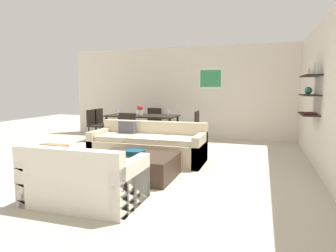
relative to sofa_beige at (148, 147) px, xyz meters
The scene contains 18 objects.
ground_plane 0.47m from the sofa_beige, 65.12° to the right, with size 18.00×18.00×0.00m, color #BCB29E.
back_wall_unit 3.40m from the sofa_beige, 81.84° to the left, with size 8.40×0.09×2.70m.
right_wall_shelf_unit 3.36m from the sofa_beige, ahead, with size 0.34×8.20×2.70m.
sofa_beige is the anchor object (origin of this frame).
loveseat_white 2.36m from the sofa_beige, 88.88° to the right, with size 1.43×0.90×0.78m.
coffee_table 1.16m from the sofa_beige, 78.67° to the right, with size 1.30×0.96×0.38m.
decorative_bowl 1.12m from the sofa_beige, 79.96° to the right, with size 0.36×0.36×0.08m.
dining_table 2.17m from the sofa_beige, 115.45° to the left, with size 1.91×0.86×0.75m.
dining_chair_right_far 2.18m from the sofa_beige, 78.14° to the left, with size 0.44×0.44×0.88m.
dining_chair_left_far 3.12m from the sofa_beige, 137.06° to the left, with size 0.44×0.44×0.88m.
dining_chair_head 2.92m from the sofa_beige, 108.35° to the left, with size 0.44×0.44×0.88m.
dining_chair_left_near 2.87m from the sofa_beige, 142.76° to the left, with size 0.44×0.44×0.88m.
dining_chair_foot 1.44m from the sofa_beige, 130.10° to the left, with size 0.44×0.44×0.88m.
wine_glass_left_near 2.50m from the sofa_beige, 131.65° to the left, with size 0.07×0.07×0.16m.
wine_glass_right_far 2.13m from the sofa_beige, 96.04° to the left, with size 0.08×0.08×0.17m.
wine_glass_left_far 2.66m from the sofa_beige, 128.52° to the left, with size 0.06×0.06×0.17m.
wine_glass_foot 1.89m from the sofa_beige, 120.52° to the left, with size 0.08×0.08×0.15m.
centerpiece_vase 2.31m from the sofa_beige, 116.92° to the left, with size 0.16×0.16×0.28m.
Camera 1 is at (2.04, -5.22, 1.47)m, focal length 31.75 mm.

